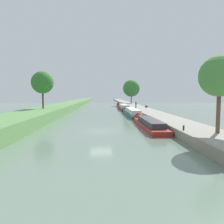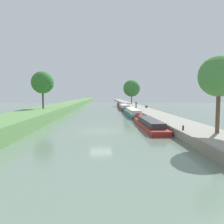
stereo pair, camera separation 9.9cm
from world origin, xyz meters
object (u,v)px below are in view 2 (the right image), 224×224
at_px(mooring_bollard_far, 124,103).
at_px(park_bench, 146,106).
at_px(narrowboat_teal, 132,112).
at_px(narrowboat_maroon, 124,107).
at_px(narrowboat_red, 147,123).
at_px(person_walking, 136,105).
at_px(narrowboat_blue, 120,105).
at_px(mooring_bollard_near, 183,128).

distance_m(mooring_bollard_far, park_bench, 24.12).
relative_size(narrowboat_teal, narrowboat_maroon, 1.00).
xyz_separation_m(mooring_bollard_far, park_bench, (3.41, -23.88, 0.12)).
xyz_separation_m(narrowboat_red, park_bench, (5.18, 26.91, 0.72)).
height_order(narrowboat_red, narrowboat_teal, narrowboat_teal).
distance_m(narrowboat_red, person_walking, 24.51).
bearing_deg(narrowboat_blue, narrowboat_red, -89.84).
height_order(narrowboat_maroon, mooring_bollard_far, narrowboat_maroon).
bearing_deg(park_bench, narrowboat_blue, 105.74).
height_order(narrowboat_blue, mooring_bollard_near, narrowboat_blue).
xyz_separation_m(narrowboat_teal, mooring_bollard_near, (1.88, -23.37, 0.50)).
xyz_separation_m(narrowboat_red, person_walking, (2.12, 24.38, 1.25)).
xyz_separation_m(narrowboat_blue, mooring_bollard_near, (1.89, -53.61, 0.53)).
relative_size(narrowboat_red, park_bench, 9.17).
height_order(mooring_bollard_near, mooring_bollard_far, same).
height_order(narrowboat_maroon, park_bench, narrowboat_maroon).
distance_m(narrowboat_blue, mooring_bollard_near, 53.64).
height_order(person_walking, park_bench, person_walking).
relative_size(narrowboat_red, narrowboat_blue, 1.28).
relative_size(narrowboat_maroon, person_walking, 10.05).
xyz_separation_m(person_walking, mooring_bollard_near, (-0.36, -32.25, -0.65)).
xyz_separation_m(narrowboat_red, mooring_bollard_far, (1.76, 50.78, 0.60)).
xyz_separation_m(narrowboat_red, narrowboat_blue, (-0.13, 45.74, 0.07)).
relative_size(narrowboat_maroon, mooring_bollard_near, 37.07).
bearing_deg(mooring_bollard_near, mooring_bollard_far, 90.00).
height_order(narrowboat_maroon, person_walking, person_walking).
distance_m(narrowboat_red, narrowboat_blue, 45.74).
bearing_deg(narrowboat_red, park_bench, 79.11).
bearing_deg(mooring_bollard_far, narrowboat_blue, -110.59).
xyz_separation_m(narrowboat_red, narrowboat_teal, (-0.11, 15.50, 0.10)).
bearing_deg(park_bench, narrowboat_red, -100.89).
bearing_deg(park_bench, narrowboat_maroon, 135.28).
relative_size(person_walking, park_bench, 1.11).
height_order(narrowboat_teal, park_bench, narrowboat_teal).
bearing_deg(narrowboat_red, mooring_bollard_far, 88.01).
bearing_deg(mooring_bollard_far, mooring_bollard_near, -90.00).
distance_m(narrowboat_red, mooring_bollard_far, 50.82).
bearing_deg(mooring_bollard_far, narrowboat_maroon, -96.15).
relative_size(person_walking, mooring_bollard_far, 3.69).
bearing_deg(narrowboat_blue, park_bench, -74.26).
xyz_separation_m(mooring_bollard_near, park_bench, (3.41, 34.78, 0.12)).
relative_size(mooring_bollard_near, park_bench, 0.30).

